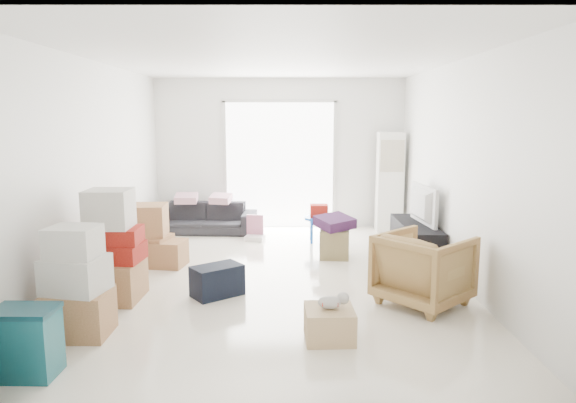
# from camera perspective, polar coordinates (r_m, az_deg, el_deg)

# --- Properties ---
(room_shell) EXTENTS (4.98, 6.48, 3.18)m
(room_shell) POSITION_cam_1_polar(r_m,az_deg,el_deg) (6.39, -1.31, 3.42)
(room_shell) COLOR white
(room_shell) RESTS_ON ground
(sliding_door) EXTENTS (2.10, 0.04, 2.33)m
(sliding_door) POSITION_cam_1_polar(r_m,az_deg,el_deg) (9.36, -0.92, 4.66)
(sliding_door) COLOR white
(sliding_door) RESTS_ON room_shell
(ac_tower) EXTENTS (0.45, 0.30, 1.75)m
(ac_tower) POSITION_cam_1_polar(r_m,az_deg,el_deg) (9.25, 11.23, 2.13)
(ac_tower) COLOR white
(ac_tower) RESTS_ON room_shell
(tv_console) EXTENTS (0.45, 1.51, 0.50)m
(tv_console) POSITION_cam_1_polar(r_m,az_deg,el_deg) (7.66, 14.02, -4.19)
(tv_console) COLOR black
(tv_console) RESTS_ON room_shell
(television) EXTENTS (0.64, 1.00, 0.13)m
(television) POSITION_cam_1_polar(r_m,az_deg,el_deg) (7.60, 14.12, -1.89)
(television) COLOR black
(television) RESTS_ON tv_console
(sofa) EXTENTS (1.81, 0.61, 0.70)m
(sofa) POSITION_cam_1_polar(r_m,az_deg,el_deg) (9.12, -9.25, -1.26)
(sofa) COLOR #232328
(sofa) RESTS_ON room_shell
(pillow_left) EXTENTS (0.41, 0.33, 0.13)m
(pillow_left) POSITION_cam_1_polar(r_m,az_deg,el_deg) (9.11, -11.27, 1.30)
(pillow_left) COLOR #CB94A8
(pillow_left) RESTS_ON sofa
(pillow_right) EXTENTS (0.41, 0.36, 0.12)m
(pillow_right) POSITION_cam_1_polar(r_m,az_deg,el_deg) (8.98, -7.50, 1.28)
(pillow_right) COLOR #CB94A8
(pillow_right) RESTS_ON sofa
(armchair) EXTENTS (1.15, 1.15, 0.86)m
(armchair) POSITION_cam_1_polar(r_m,az_deg,el_deg) (5.75, 14.86, -6.89)
(armchair) COLOR #A7854A
(armchair) RESTS_ON room_shell
(storage_bins) EXTENTS (0.49, 0.35, 0.56)m
(storage_bins) POSITION_cam_1_polar(r_m,az_deg,el_deg) (4.61, -27.12, -13.75)
(storage_bins) COLOR #15535D
(storage_bins) RESTS_ON room_shell
(box_stack_a) EXTENTS (0.59, 0.52, 1.04)m
(box_stack_a) POSITION_cam_1_polar(r_m,az_deg,el_deg) (5.16, -22.42, -8.82)
(box_stack_a) COLOR #AA7B4C
(box_stack_a) RESTS_ON room_shell
(box_stack_b) EXTENTS (0.70, 0.63, 1.24)m
(box_stack_b) POSITION_cam_1_polar(r_m,az_deg,el_deg) (6.00, -19.01, -5.38)
(box_stack_b) COLOR #AA7B4C
(box_stack_b) RESTS_ON room_shell
(box_stack_c) EXTENTS (0.64, 0.57, 0.83)m
(box_stack_c) POSITION_cam_1_polar(r_m,az_deg,el_deg) (7.32, -15.21, -3.64)
(box_stack_c) COLOR #AA7B4C
(box_stack_c) RESTS_ON room_shell
(loose_box) EXTENTS (0.49, 0.49, 0.35)m
(loose_box) POSITION_cam_1_polar(r_m,az_deg,el_deg) (7.20, -13.09, -5.64)
(loose_box) COLOR #AA7B4C
(loose_box) RESTS_ON room_shell
(duffel_bag) EXTENTS (0.64, 0.59, 0.35)m
(duffel_bag) POSITION_cam_1_polar(r_m,az_deg,el_deg) (5.94, -7.87, -8.71)
(duffel_bag) COLOR black
(duffel_bag) RESTS_ON room_shell
(ottoman) EXTENTS (0.45, 0.45, 0.41)m
(ottoman) POSITION_cam_1_polar(r_m,az_deg,el_deg) (7.46, 5.16, -4.67)
(ottoman) COLOR #918454
(ottoman) RESTS_ON room_shell
(blanket) EXTENTS (0.62, 0.62, 0.14)m
(blanket) POSITION_cam_1_polar(r_m,az_deg,el_deg) (7.40, 5.20, -2.59)
(blanket) COLOR #401D49
(blanket) RESTS_ON ottoman
(kids_table) EXTENTS (0.48, 0.48, 0.62)m
(kids_table) POSITION_cam_1_polar(r_m,az_deg,el_deg) (8.32, 3.45, -1.56)
(kids_table) COLOR blue
(kids_table) RESTS_ON room_shell
(toy_walker) EXTENTS (0.34, 0.31, 0.41)m
(toy_walker) POSITION_cam_1_polar(r_m,az_deg,el_deg) (8.54, -3.69, -3.51)
(toy_walker) COLOR silver
(toy_walker) RESTS_ON room_shell
(wood_crate) EXTENTS (0.46, 0.46, 0.29)m
(wood_crate) POSITION_cam_1_polar(r_m,az_deg,el_deg) (4.83, 4.62, -13.39)
(wood_crate) COLOR tan
(wood_crate) RESTS_ON room_shell
(plush_bunny) EXTENTS (0.29, 0.16, 0.15)m
(plush_bunny) POSITION_cam_1_polar(r_m,az_deg,el_deg) (4.76, 5.04, -10.98)
(plush_bunny) COLOR #B2ADA8
(plush_bunny) RESTS_ON wood_crate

